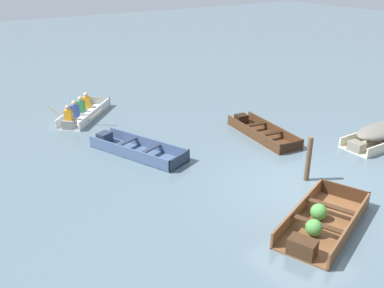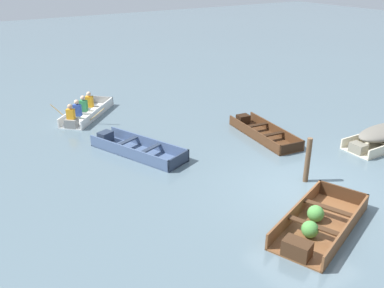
{
  "view_description": "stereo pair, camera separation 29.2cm",
  "coord_description": "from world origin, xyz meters",
  "px_view_note": "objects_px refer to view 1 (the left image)",
  "views": [
    {
      "loc": [
        -8.26,
        -6.6,
        5.69
      ],
      "look_at": [
        -1.43,
        3.62,
        0.35
      ],
      "focal_mm": 40.0,
      "sensor_mm": 36.0,
      "label": 1
    },
    {
      "loc": [
        -8.02,
        -6.76,
        5.69
      ],
      "look_at": [
        -1.43,
        3.62,
        0.35
      ],
      "focal_mm": 40.0,
      "sensor_mm": 36.0,
      "label": 2
    }
  ],
  "objects_px": {
    "skiff_dark_varnish_far_moored": "(261,132)",
    "rowboat_white_with_crew": "(82,113)",
    "skiff_cream_near_moored": "(383,133)",
    "mooring_post": "(308,159)",
    "dinghy_wooden_brown_foreground": "(320,223)",
    "skiff_slate_blue_mid_moored": "(134,149)"
  },
  "relations": [
    {
      "from": "skiff_dark_varnish_far_moored",
      "to": "skiff_cream_near_moored",
      "type": "bearing_deg",
      "value": -44.08
    },
    {
      "from": "rowboat_white_with_crew",
      "to": "dinghy_wooden_brown_foreground",
      "type": "bearing_deg",
      "value": -79.39
    },
    {
      "from": "rowboat_white_with_crew",
      "to": "skiff_cream_near_moored",
      "type": "bearing_deg",
      "value": -46.18
    },
    {
      "from": "skiff_cream_near_moored",
      "to": "rowboat_white_with_crew",
      "type": "relative_size",
      "value": 1.09
    },
    {
      "from": "skiff_cream_near_moored",
      "to": "dinghy_wooden_brown_foreground",
      "type": "bearing_deg",
      "value": -158.46
    },
    {
      "from": "dinghy_wooden_brown_foreground",
      "to": "skiff_dark_varnish_far_moored",
      "type": "relative_size",
      "value": 1.01
    },
    {
      "from": "dinghy_wooden_brown_foreground",
      "to": "mooring_post",
      "type": "bearing_deg",
      "value": 49.7
    },
    {
      "from": "skiff_cream_near_moored",
      "to": "rowboat_white_with_crew",
      "type": "xyz_separation_m",
      "value": [
        -7.53,
        7.85,
        -0.13
      ]
    },
    {
      "from": "skiff_cream_near_moored",
      "to": "rowboat_white_with_crew",
      "type": "bearing_deg",
      "value": 133.82
    },
    {
      "from": "skiff_cream_near_moored",
      "to": "skiff_slate_blue_mid_moored",
      "type": "height_order",
      "value": "skiff_cream_near_moored"
    },
    {
      "from": "dinghy_wooden_brown_foreground",
      "to": "rowboat_white_with_crew",
      "type": "xyz_separation_m",
      "value": [
        -1.89,
        10.07,
        0.09
      ]
    },
    {
      "from": "skiff_slate_blue_mid_moored",
      "to": "skiff_dark_varnish_far_moored",
      "type": "bearing_deg",
      "value": -14.03
    },
    {
      "from": "skiff_dark_varnish_far_moored",
      "to": "rowboat_white_with_crew",
      "type": "distance_m",
      "value": 6.85
    },
    {
      "from": "skiff_slate_blue_mid_moored",
      "to": "dinghy_wooden_brown_foreground",
      "type": "bearing_deg",
      "value": -75.12
    },
    {
      "from": "dinghy_wooden_brown_foreground",
      "to": "skiff_cream_near_moored",
      "type": "relative_size",
      "value": 1.05
    },
    {
      "from": "skiff_dark_varnish_far_moored",
      "to": "rowboat_white_with_crew",
      "type": "height_order",
      "value": "rowboat_white_with_crew"
    },
    {
      "from": "skiff_cream_near_moored",
      "to": "rowboat_white_with_crew",
      "type": "distance_m",
      "value": 10.88
    },
    {
      "from": "skiff_cream_near_moored",
      "to": "mooring_post",
      "type": "distance_m",
      "value": 4.13
    },
    {
      "from": "mooring_post",
      "to": "dinghy_wooden_brown_foreground",
      "type": "bearing_deg",
      "value": -130.3
    },
    {
      "from": "dinghy_wooden_brown_foreground",
      "to": "rowboat_white_with_crew",
      "type": "distance_m",
      "value": 10.25
    },
    {
      "from": "dinghy_wooden_brown_foreground",
      "to": "skiff_dark_varnish_far_moored",
      "type": "bearing_deg",
      "value": 61.41
    },
    {
      "from": "skiff_cream_near_moored",
      "to": "mooring_post",
      "type": "xyz_separation_m",
      "value": [
        -4.1,
        -0.41,
        0.28
      ]
    }
  ]
}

